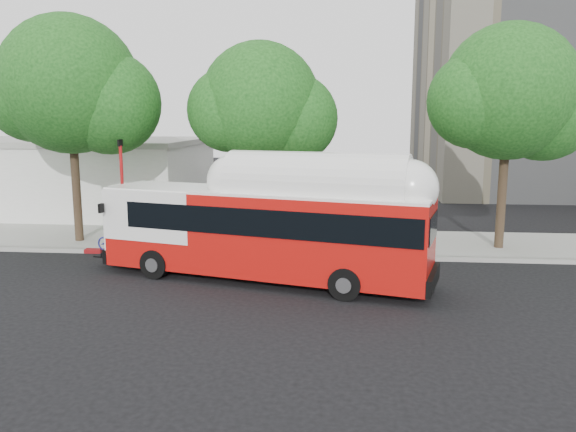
% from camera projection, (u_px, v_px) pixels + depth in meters
% --- Properties ---
extents(ground, '(120.00, 120.00, 0.00)m').
position_uv_depth(ground, '(266.00, 286.00, 18.50)').
color(ground, black).
rests_on(ground, ground).
extents(sidewalk, '(60.00, 5.00, 0.15)m').
position_uv_depth(sidewalk, '(285.00, 241.00, 24.86)').
color(sidewalk, gray).
rests_on(sidewalk, ground).
extents(curb_strip, '(60.00, 0.30, 0.15)m').
position_uv_depth(curb_strip, '(279.00, 255.00, 22.31)').
color(curb_strip, gray).
rests_on(curb_strip, ground).
extents(red_curb_segment, '(10.00, 0.32, 0.16)m').
position_uv_depth(red_curb_segment, '(205.00, 253.00, 22.58)').
color(red_curb_segment, maroon).
rests_on(red_curb_segment, ground).
extents(street_tree_left, '(6.67, 5.80, 9.74)m').
position_uv_depth(street_tree_left, '(81.00, 90.00, 23.59)').
color(street_tree_left, '#2D2116').
rests_on(street_tree_left, ground).
extents(street_tree_mid, '(5.75, 5.00, 8.62)m').
position_uv_depth(street_tree_mid, '(270.00, 107.00, 23.48)').
color(street_tree_mid, '#2D2116').
rests_on(street_tree_mid, ground).
extents(street_tree_right, '(6.21, 5.40, 9.18)m').
position_uv_depth(street_tree_right, '(519.00, 98.00, 22.32)').
color(street_tree_right, '#2D2116').
rests_on(street_tree_right, ground).
extents(low_commercial_bldg, '(16.20, 10.20, 4.25)m').
position_uv_depth(low_commercial_bldg, '(62.00, 175.00, 33.13)').
color(low_commercial_bldg, silver).
rests_on(low_commercial_bldg, ground).
extents(transit_bus, '(12.07, 5.22, 3.53)m').
position_uv_depth(transit_bus, '(266.00, 233.00, 18.81)').
color(transit_bus, '#B9100C').
rests_on(transit_bus, ground).
extents(signal_pole, '(0.13, 0.44, 4.61)m').
position_uv_depth(signal_pole, '(123.00, 195.00, 22.76)').
color(signal_pole, '#B61316').
rests_on(signal_pole, ground).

